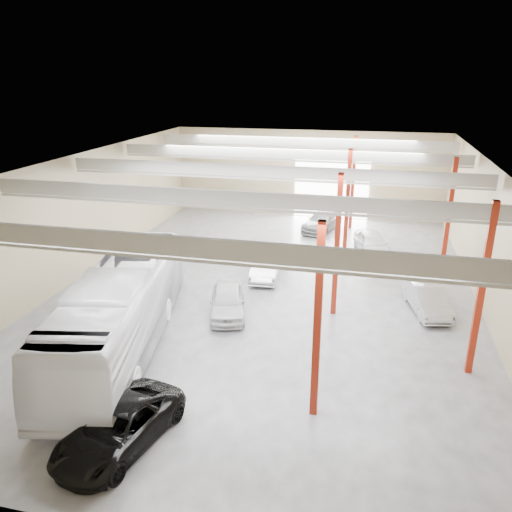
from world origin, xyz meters
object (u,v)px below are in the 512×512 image
at_px(car_row_a, 227,301).
at_px(car_right_near, 427,299).
at_px(car_row_c, 322,221).
at_px(car_right_far, 372,244).
at_px(car_row_b, 266,265).
at_px(coach_bus, 121,309).
at_px(black_sedan, 120,427).

relative_size(car_row_a, car_right_near, 1.01).
bearing_deg(car_row_c, car_right_far, -36.09).
bearing_deg(car_row_b, car_row_c, 72.55).
distance_m(car_row_b, car_row_c, 10.33).
height_order(car_row_a, car_row_b, car_row_a).
bearing_deg(coach_bus, car_row_b, 53.58).
relative_size(coach_bus, car_right_near, 3.14).
bearing_deg(car_right_far, car_row_a, -137.37).
distance_m(black_sedan, car_row_b, 14.99).
distance_m(coach_bus, car_right_near, 14.70).
distance_m(coach_bus, car_row_b, 10.27).
distance_m(black_sedan, car_right_far, 21.52).
relative_size(car_row_c, car_right_near, 1.15).
bearing_deg(car_row_b, car_right_far, 36.31).
relative_size(car_row_a, car_row_b, 0.98).
xyz_separation_m(black_sedan, car_row_b, (1.55, 14.90, 0.03)).
bearing_deg(car_right_far, car_row_c, 113.42).
bearing_deg(coach_bus, black_sedan, -75.17).
height_order(black_sedan, car_right_near, car_right_near).
distance_m(black_sedan, car_row_a, 9.73).
relative_size(coach_bus, black_sedan, 2.69).
relative_size(coach_bus, car_row_c, 2.72).
xyz_separation_m(car_right_near, car_right_far, (-2.80, 7.89, 0.08)).
height_order(coach_bus, car_row_b, coach_bus).
height_order(black_sedan, car_row_c, car_row_c).
height_order(car_row_c, car_right_far, car_right_far).
height_order(coach_bus, car_right_near, coach_bus).
distance_m(coach_bus, car_right_far, 17.81).
height_order(car_row_b, car_row_c, car_row_b).
relative_size(coach_bus, car_row_a, 3.10).
bearing_deg(coach_bus, car_right_far, 43.37).
xyz_separation_m(car_row_a, car_right_far, (6.78, 10.46, 0.05)).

